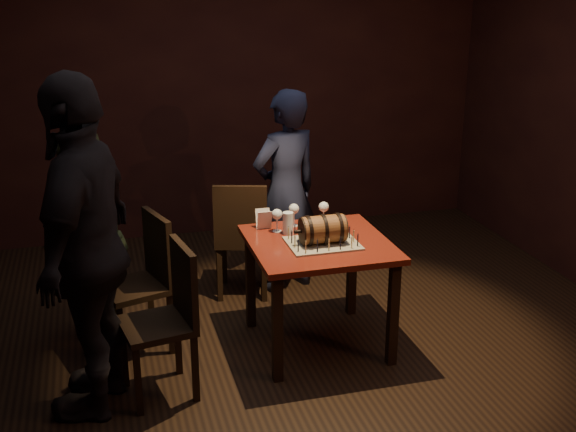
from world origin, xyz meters
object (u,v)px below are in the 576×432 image
Objects in this scene: wine_glass_mid at (294,210)px; person_left_rear at (84,242)px; pub_table at (319,257)px; pint_of_ale at (288,224)px; chair_back at (242,233)px; chair_left_rear at (145,275)px; person_left_front at (87,249)px; chair_left_front at (169,312)px; person_back at (286,192)px; wine_glass_right at (324,208)px; barrel_cake at (323,229)px; wine_glass_left at (277,215)px.

wine_glass_mid is 0.11× the size of person_left_rear.
pub_table is 6.00× the size of pint_of_ale.
chair_back is 1.00× the size of chair_left_rear.
chair_left_rear is 0.83m from person_left_front.
chair_left_front is at bearing -145.67° from wine_glass_mid.
person_back reaches higher than chair_left_front.
wine_glass_right reaches higher than pub_table.
pub_table is at bearing -113.13° from wine_glass_right.
pub_table is 1.55m from person_left_rear.
wine_glass_right is at bearing 28.67° from chair_left_front.
chair_left_rear is (-1.12, 0.33, -0.33)m from barrel_cake.
barrel_cake is at bearing -53.79° from wine_glass_left.
person_back is at bearing 50.57° from chair_left_front.
wine_glass_left is at bearing 35.04° from chair_left_front.
wine_glass_mid reaches higher than pint_of_ale.
person_back reaches higher than pint_of_ale.
chair_left_rear is (-1.11, 0.27, -0.12)m from pub_table.
person_left_rear is 0.75× the size of person_left_front.
chair_back is 1.71m from person_left_front.
person_left_rear is at bearing 175.53° from wine_glass_mid.
pub_table is 1.53m from person_left_front.
chair_back is at bearing 60.18° from chair_left_front.
wine_glass_mid is at bearing 176.56° from wine_glass_right.
wine_glass_mid is at bearing 135.94° from person_left_front.
barrel_cake is 2.11× the size of wine_glass_left.
person_left_rear is at bearing 171.36° from wine_glass_left.
wine_glass_right is 0.67m from person_back.
barrel_cake is at bearing 75.74° from person_left_rear.
pint_of_ale is 1.40m from person_left_front.
barrel_cake reaches higher than wine_glass_right.
barrel_cake is 1.49m from person_left_front.
person_back is at bearing 87.70° from pub_table.
barrel_cake is 0.37× the size of chair_left_rear.
wine_glass_right is at bearing 89.94° from person_left_rear.
person_back is at bearing 70.47° from wine_glass_left.
wine_glass_mid is 0.17× the size of chair_back.
wine_glass_right is 1.07× the size of pint_of_ale.
chair_left_front is at bearing -151.33° from wine_glass_right.
barrel_cake is 2.26× the size of pint_of_ale.
pint_of_ale is 1.35m from person_left_rear.
chair_left_rear is at bearing 178.53° from wine_glass_left.
wine_glass_mid is 0.21m from wine_glass_right.
person_left_front is at bearing -154.16° from wine_glass_mid.
chair_left_rear is at bearing 170.89° from person_left_front.
pint_of_ale is at bearing 83.68° from person_left_rear.
pint_of_ale is 0.10× the size of person_left_rear.
barrel_cake is 2.11× the size of wine_glass_right.
person_back reaches higher than chair_back.
pint_of_ale is (0.06, -0.06, -0.05)m from wine_glass_left.
chair_left_rear reaches higher than wine_glass_left.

